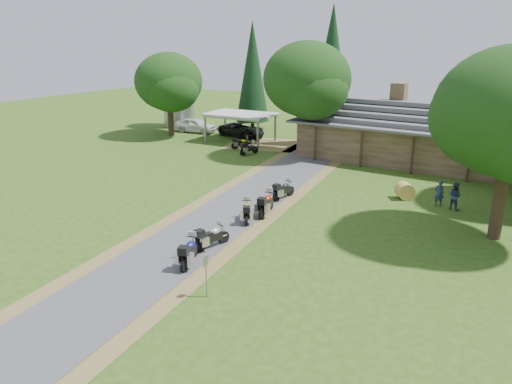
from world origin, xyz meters
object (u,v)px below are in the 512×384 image
Objects in this scene: motorcycle_row_e at (284,189)px; motorcycle_row_c at (247,210)px; silo at (178,95)px; carport at (240,127)px; hay_bale at (405,191)px; motorcycle_row_a at (189,250)px; car_white_sedan at (196,123)px; lodge at (429,133)px; motorcycle_carport_a at (242,143)px; car_dark_suv at (242,126)px; motorcycle_row_b at (212,235)px; motorcycle_row_d at (266,203)px; motorcycle_carport_b at (249,148)px.

motorcycle_row_c is at bearing -169.19° from motorcycle_row_e.
silo is at bearing 14.32° from motorcycle_row_c.
hay_bale is at bearing -30.02° from carport.
motorcycle_row_a reaches higher than motorcycle_row_e.
carport reaches higher than car_white_sedan.
motorcycle_row_c is at bearing -144.07° from car_white_sedan.
lodge reaches higher than motorcycle_carport_a.
car_dark_suv reaches higher than motorcycle_row_b.
car_dark_suv is 2.81× the size of motorcycle_row_a.
motorcycle_row_e is at bearing -2.16° from motorcycle_row_d.
lodge is 25.90m from motorcycle_row_a.
motorcycle_row_d is 1.22× the size of motorcycle_carport_a.
motorcycle_carport_a is 1.61× the size of hay_bale.
motorcycle_carport_a is (8.79, -4.23, -0.39)m from car_white_sedan.
motorcycle_row_d reaches higher than motorcycle_row_c.
car_dark_suv is 28.05m from motorcycle_row_b.
motorcycle_row_b is at bearing -166.55° from motorcycle_row_e.
motorcycle_carport_a is (1.96, -2.72, -0.81)m from carport.
lodge is at bearing 0.65° from carport.
car_white_sedan is 24.25m from motorcycle_row_e.
motorcycle_row_c is (-0.58, 4.02, -0.01)m from motorcycle_row_b.
lodge is 10.67× the size of motorcycle_row_a.
motorcycle_row_b is at bearing -103.77° from motorcycle_carport_a.
lodge is at bearing -4.26° from silo.
car_white_sedan is 3.13× the size of motorcycle_row_e.
lodge is 3.32× the size of carport.
motorcycle_row_d is 15.37m from motorcycle_carport_b.
carport is at bearing 7.10° from motorcycle_row_a.
motorcycle_row_d is (23.66, -20.00, -2.85)m from silo.
lodge is at bearing -11.31° from motorcycle_row_e.
motorcycle_row_a is at bearing -135.77° from motorcycle_carport_b.
motorcycle_carport_a reaches higher than hay_bale.
motorcycle_carport_a is (-11.37, 21.38, -0.10)m from motorcycle_row_a.
silo is at bearing 37.09° from motorcycle_row_d.
motorcycle_row_a is 10.75m from motorcycle_row_e.
silo is 28.75m from motorcycle_row_e.
carport is at bearing 50.87° from motorcycle_row_e.
lodge is 3.79× the size of car_dark_suv.
motorcycle_row_e is 1.09× the size of motorcycle_carport_a.
hay_bale is (20.14, -11.33, -0.55)m from car_dark_suv.
silo reaches higher than motorcycle_carport_a.
car_dark_suv is 23.32m from motorcycle_row_d.
motorcycle_row_a is at bearing -48.86° from silo.
motorcycle_row_a is 1.08× the size of motorcycle_row_e.
motorcycle_row_b is at bearing -15.14° from motorcycle_row_a.
lodge reaches higher than hay_bale.
motorcycle_row_c is at bearing -133.45° from car_dark_suv.
car_white_sedan is 26.70m from motorcycle_row_d.
lodge is at bearing -27.37° from motorcycle_row_d.
motorcycle_row_b is at bearing -46.96° from silo.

